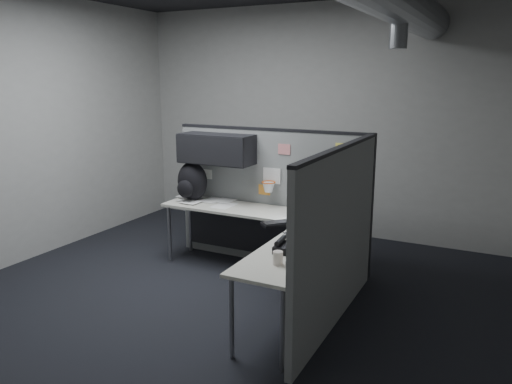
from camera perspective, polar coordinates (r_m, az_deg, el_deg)
The scene contains 12 objects.
room at distance 4.32m, azimuth 2.14°, elevation 11.57°, with size 5.62×5.62×3.22m.
partition_back at distance 5.90m, azimuth -0.09°, elevation 1.20°, with size 2.44×0.42×1.63m.
partition_right at distance 4.54m, azimuth 9.41°, elevation -4.95°, with size 0.07×2.23×1.63m.
desk at distance 5.36m, azimuth 1.15°, elevation -4.25°, with size 2.31×2.11×0.73m.
monitor at distance 5.23m, azimuth 7.40°, elevation -0.59°, with size 0.60×0.60×0.49m.
keyboard at distance 5.11m, azimuth 2.96°, elevation -3.55°, with size 0.39×0.42×0.04m.
mouse at distance 4.83m, azimuth 4.67°, elevation -4.61°, with size 0.27×0.28×0.05m.
phone at distance 4.34m, azimuth 3.63°, elevation -6.29°, with size 0.24×0.26×0.11m.
bottles at distance 4.01m, azimuth 4.45°, elevation -8.10°, with size 0.13×0.16×0.08m.
cup at distance 4.04m, azimuth 2.52°, elevation -7.55°, with size 0.08×0.08×0.11m, color beige.
papers at distance 6.11m, azimuth -5.76°, elevation -0.92°, with size 0.85×0.55×0.02m.
backpack at distance 6.10m, azimuth -7.36°, elevation 1.14°, with size 0.46×0.45×0.47m.
Camera 1 is at (2.37, -3.91, 2.20)m, focal length 35.00 mm.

